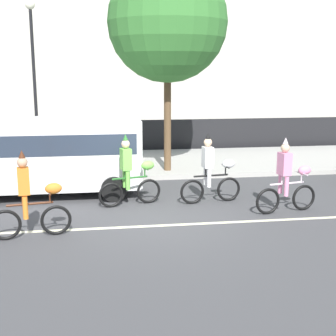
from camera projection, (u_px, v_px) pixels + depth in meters
ground_plane at (158, 219)px, 11.33m from camera, size 80.00×80.00×0.00m
road_centre_line at (161, 225)px, 10.85m from camera, size 36.00×0.14×0.01m
sidewalk_curb at (137, 163)px, 17.61m from camera, size 60.00×5.00×0.15m
fence_line at (131, 136)px, 20.29m from camera, size 40.00×0.08×1.40m
building_backdrop at (151, 63)px, 28.20m from camera, size 28.00×8.00×7.80m
parade_cyclist_orange at (30, 200)px, 9.93m from camera, size 1.71×0.53×1.92m
parade_cyclist_lime at (130, 174)px, 12.31m from camera, size 1.69×0.59×1.92m
parade_cyclist_zebra at (211, 172)px, 12.57m from camera, size 1.72×0.51×1.92m
parade_cyclist_pink at (288, 180)px, 11.71m from camera, size 1.70×0.54×1.92m
parked_van_white at (54, 151)px, 13.31m from camera, size 5.00×2.22×2.18m
street_lamp_post at (33, 57)px, 17.16m from camera, size 0.36×0.36×5.86m
street_tree_near_lamp at (167, 22)px, 15.10m from camera, size 3.89×3.89×6.85m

